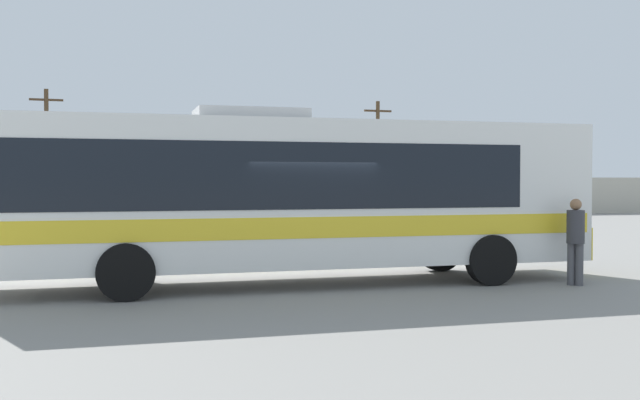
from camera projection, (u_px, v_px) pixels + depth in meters
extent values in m
plane|color=gray|center=(237.00, 244.00, 24.66)|extent=(300.00, 300.00, 0.00)
cube|color=#B2AD9E|center=(196.00, 198.00, 41.01)|extent=(80.00, 0.30, 2.32)
cube|color=white|center=(295.00, 193.00, 15.09)|extent=(12.46, 2.89, 2.90)
cube|color=black|center=(265.00, 176.00, 14.91)|extent=(10.23, 2.86, 1.28)
cube|color=yellow|center=(295.00, 224.00, 15.11)|extent=(12.21, 2.91, 0.41)
cube|color=#19212D|center=(558.00, 169.00, 16.76)|extent=(0.10, 2.30, 1.51)
cube|color=yellow|center=(557.00, 240.00, 16.81)|extent=(0.13, 2.50, 0.70)
cube|color=#B2B2B2|center=(250.00, 116.00, 14.79)|extent=(2.24, 1.46, 0.24)
cylinder|color=black|center=(440.00, 249.00, 17.35)|extent=(1.05, 0.33, 1.04)
cylinder|color=black|center=(491.00, 260.00, 14.99)|extent=(1.05, 0.33, 1.04)
cylinder|color=black|center=(124.00, 258.00, 15.38)|extent=(1.05, 0.33, 1.04)
cylinder|color=black|center=(126.00, 272.00, 13.02)|extent=(1.05, 0.33, 1.04)
cylinder|color=#4C4C51|center=(571.00, 264.00, 15.01)|extent=(0.16, 0.16, 0.86)
cylinder|color=#4C4C51|center=(579.00, 265.00, 14.92)|extent=(0.16, 0.16, 0.86)
cylinder|color=#38383D|center=(576.00, 227.00, 14.95)|extent=(0.51, 0.51, 0.68)
sphere|color=#8C6647|center=(576.00, 204.00, 14.93)|extent=(0.23, 0.23, 0.23)
cube|color=navy|center=(15.00, 211.00, 35.75)|extent=(4.23, 2.05, 0.67)
cube|color=black|center=(19.00, 198.00, 35.80)|extent=(2.37, 1.79, 0.55)
cylinder|color=black|center=(42.00, 218.00, 35.31)|extent=(0.65, 0.26, 0.64)
cylinder|color=black|center=(44.00, 216.00, 36.99)|extent=(0.65, 0.26, 0.64)
cylinder|color=#4C3823|center=(378.00, 158.00, 45.47)|extent=(0.24, 0.24, 7.05)
cube|color=#473321|center=(378.00, 111.00, 45.39)|extent=(1.80, 0.24, 0.12)
cylinder|color=#4C3823|center=(47.00, 154.00, 40.85)|extent=(0.24, 0.24, 7.24)
cube|color=#473321|center=(46.00, 100.00, 40.76)|extent=(1.80, 0.28, 0.12)
cylinder|color=brown|center=(20.00, 196.00, 44.78)|extent=(0.32, 0.32, 2.32)
ellipsoid|color=#23561E|center=(19.00, 157.00, 44.71)|extent=(3.59, 3.59, 3.06)
cylinder|color=brown|center=(242.00, 195.00, 45.72)|extent=(0.32, 0.32, 2.46)
ellipsoid|color=#23561E|center=(242.00, 150.00, 45.65)|extent=(4.42, 4.42, 3.76)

